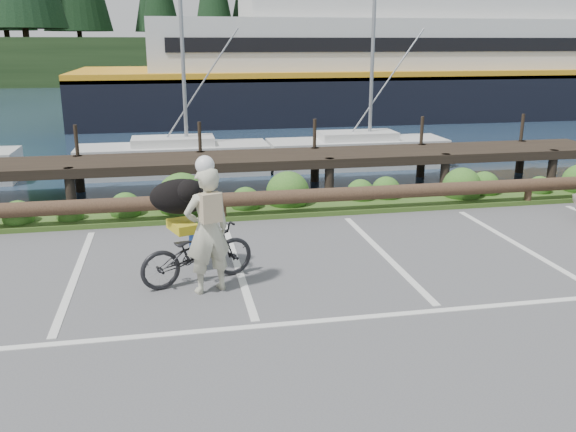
% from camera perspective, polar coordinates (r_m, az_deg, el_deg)
% --- Properties ---
extents(ground, '(72.00, 72.00, 0.00)m').
position_cam_1_polar(ground, '(8.51, -3.29, -9.13)').
color(ground, '#4D4D4F').
extents(harbor_backdrop, '(170.00, 160.00, 30.00)m').
position_cam_1_polar(harbor_backdrop, '(86.19, -10.40, 13.41)').
color(harbor_backdrop, '#1A2A3E').
rests_on(harbor_backdrop, ground).
extents(vegetation_strip, '(34.00, 1.60, 0.10)m').
position_cam_1_polar(vegetation_strip, '(13.46, -6.39, 0.59)').
color(vegetation_strip, '#3D5B21').
rests_on(vegetation_strip, ground).
extents(log_rail, '(32.00, 0.30, 0.60)m').
position_cam_1_polar(log_rail, '(12.80, -6.12, -0.45)').
color(log_rail, '#443021').
rests_on(log_rail, ground).
extents(bicycle, '(1.94, 1.22, 0.96)m').
position_cam_1_polar(bicycle, '(9.51, -8.48, -3.40)').
color(bicycle, black).
rests_on(bicycle, ground).
extents(cyclist, '(0.81, 0.66, 1.91)m').
position_cam_1_polar(cyclist, '(8.98, -7.56, -1.35)').
color(cyclist, '#BCBB9F').
rests_on(cyclist, ground).
extents(dog, '(0.78, 1.09, 0.57)m').
position_cam_1_polar(dog, '(9.81, -9.98, 1.82)').
color(dog, black).
rests_on(dog, bicycle).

